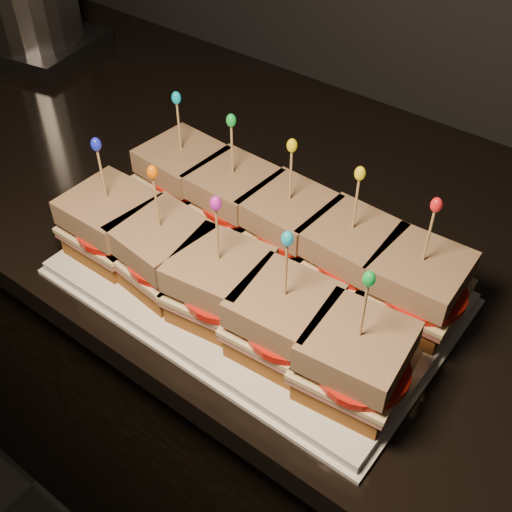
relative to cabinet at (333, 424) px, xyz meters
The scene contains 75 objects.
cabinet is the anchor object (origin of this frame).
granite_slab 0.44m from the cabinet, 90.00° to the left, with size 2.31×0.68×0.04m, color black.
platter 0.50m from the cabinet, 106.61° to the right, with size 0.46×0.28×0.02m, color white.
platter_rim 0.50m from the cabinet, 106.61° to the right, with size 0.47×0.30×0.01m, color white.
sandwich_0_bread_bot 0.55m from the cabinet, 155.71° to the right, with size 0.09×0.09×0.03m, color brown.
sandwich_0_ham 0.57m from the cabinet, 155.71° to the right, with size 0.10×0.10×0.01m, color #C66B5E.
sandwich_0_cheese 0.57m from the cabinet, 155.71° to the right, with size 0.11×0.10×0.01m, color beige.
sandwich_0_tomato 0.58m from the cabinet, 153.20° to the right, with size 0.09×0.09×0.01m, color red.
sandwich_0_bread_top 0.60m from the cabinet, 155.71° to the right, with size 0.10×0.10×0.03m, color #50230A.
sandwich_0_pick 0.64m from the cabinet, 155.71° to the right, with size 0.00×0.00×0.09m, color tan.
sandwich_0_frill 0.68m from the cabinet, 155.71° to the right, with size 0.01×0.01×0.02m, color #05A9C1.
sandwich_1_bread_bot 0.52m from the cabinet, 143.54° to the right, with size 0.09×0.09×0.03m, color brown.
sandwich_1_ham 0.54m from the cabinet, 143.54° to the right, with size 0.10×0.10×0.01m, color #C66B5E.
sandwich_1_cheese 0.55m from the cabinet, 143.54° to the right, with size 0.11×0.10×0.01m, color beige.
sandwich_1_tomato 0.55m from the cabinet, 139.39° to the right, with size 0.09×0.09×0.01m, color red.
sandwich_1_bread_top 0.57m from the cabinet, 143.54° to the right, with size 0.10×0.10×0.03m, color #50230A.
sandwich_1_pick 0.62m from the cabinet, 143.54° to the right, with size 0.00×0.00×0.09m, color tan.
sandwich_1_frill 0.66m from the cabinet, 143.54° to the right, with size 0.01×0.01×0.02m, color green.
sandwich_2_bread_bot 0.51m from the cabinet, 116.18° to the right, with size 0.09×0.09×0.03m, color brown.
sandwich_2_ham 0.52m from the cabinet, 116.18° to the right, with size 0.10×0.10×0.01m, color #C66B5E.
sandwich_2_cheese 0.53m from the cabinet, 116.18° to the right, with size 0.11×0.10×0.01m, color beige.
sandwich_2_tomato 0.54m from the cabinet, 109.42° to the right, with size 0.09×0.09×0.01m, color red.
sandwich_2_bread_top 0.56m from the cabinet, 116.18° to the right, with size 0.10×0.10×0.03m, color #50230A.
sandwich_2_pick 0.60m from the cabinet, 116.18° to the right, with size 0.00×0.00×0.09m, color tan.
sandwich_2_frill 0.65m from the cabinet, 116.18° to the right, with size 0.01×0.01×0.02m, color yellow.
sandwich_3_bread_bot 0.51m from the cabinet, 69.68° to the right, with size 0.09×0.09×0.03m, color brown.
sandwich_3_ham 0.52m from the cabinet, 69.68° to the right, with size 0.10×0.10×0.01m, color #C66B5E.
sandwich_3_cheese 0.53m from the cabinet, 69.68° to the right, with size 0.11×0.10×0.01m, color beige.
sandwich_3_tomato 0.54m from the cabinet, 65.24° to the right, with size 0.09×0.09×0.01m, color red.
sandwich_3_bread_top 0.56m from the cabinet, 69.68° to the right, with size 0.10×0.10×0.03m, color #50230A.
sandwich_3_pick 0.60m from the cabinet, 69.68° to the right, with size 0.00×0.00×0.09m, color tan.
sandwich_3_frill 0.65m from the cabinet, 69.68° to the right, with size 0.01×0.01×0.02m, color yellow.
sandwich_4_bread_bot 0.52m from the cabinet, 39.06° to the right, with size 0.09×0.09×0.03m, color brown.
sandwich_4_ham 0.54m from the cabinet, 39.06° to the right, with size 0.10×0.10×0.01m, color #C66B5E.
sandwich_4_cheese 0.54m from the cabinet, 39.06° to the right, with size 0.11×0.10×0.01m, color beige.
sandwich_4_tomato 0.55m from the cabinet, 38.11° to the right, with size 0.09×0.09×0.01m, color red.
sandwich_4_bread_top 0.57m from the cabinet, 39.06° to the right, with size 0.10×0.10×0.03m, color #50230A.
sandwich_4_pick 0.61m from the cabinet, 39.06° to the right, with size 0.00×0.00×0.09m, color tan.
sandwich_4_frill 0.66m from the cabinet, 39.06° to the right, with size 0.01×0.01×0.02m, color red.
sandwich_5_bread_bot 0.59m from the cabinet, 133.97° to the right, with size 0.09×0.09×0.03m, color brown.
sandwich_5_ham 0.61m from the cabinet, 133.97° to the right, with size 0.10×0.10×0.01m, color #C66B5E.
sandwich_5_cheese 0.61m from the cabinet, 133.97° to the right, with size 0.11×0.10×0.01m, color beige.
sandwich_5_tomato 0.62m from the cabinet, 131.68° to the right, with size 0.09×0.09×0.01m, color red.
sandwich_5_bread_top 0.64m from the cabinet, 133.97° to the right, with size 0.10×0.10×0.03m, color #50230A.
sandwich_5_pick 0.68m from the cabinet, 133.97° to the right, with size 0.00×0.00×0.09m, color tan.
sandwich_5_frill 0.72m from the cabinet, 133.97° to the right, with size 0.01×0.01×0.02m, color #1823DF.
sandwich_6_bread_bot 0.56m from the cabinet, 120.52° to the right, with size 0.09×0.09×0.03m, color brown.
sandwich_6_ham 0.58m from the cabinet, 120.52° to the right, with size 0.10×0.10×0.01m, color #C66B5E.
sandwich_6_cheese 0.58m from the cabinet, 120.52° to the right, with size 0.11×0.10×0.01m, color beige.
sandwich_6_tomato 0.59m from the cabinet, 117.67° to the right, with size 0.09×0.09×0.01m, color red.
sandwich_6_bread_top 0.61m from the cabinet, 120.52° to the right, with size 0.10×0.10×0.03m, color #50230A.
sandwich_6_pick 0.65m from the cabinet, 120.52° to the right, with size 0.00×0.00×0.09m, color tan.
sandwich_6_frill 0.69m from the cabinet, 120.52° to the right, with size 0.01×0.01×0.02m, color #F86904.
sandwich_7_bread_bot 0.55m from the cabinet, 102.08° to the right, with size 0.09×0.09×0.03m, color brown.
sandwich_7_ham 0.56m from the cabinet, 102.08° to the right, with size 0.10×0.10×0.01m, color #C66B5E.
sandwich_7_cheese 0.57m from the cabinet, 102.08° to the right, with size 0.11×0.10×0.01m, color beige.
sandwich_7_tomato 0.58m from the cabinet, 99.01° to the right, with size 0.09×0.09×0.01m, color red.
sandwich_7_bread_top 0.60m from the cabinet, 102.08° to the right, with size 0.10×0.10×0.03m, color #50230A.
sandwich_7_pick 0.64m from the cabinet, 102.08° to the right, with size 0.00×0.00×0.09m, color tan.
sandwich_7_frill 0.68m from the cabinet, 102.08° to the right, with size 0.01×0.01×0.02m, color #C11EBA.
sandwich_8_bread_bot 0.55m from the cabinet, 80.84° to the right, with size 0.09×0.09×0.03m, color brown.
sandwich_8_ham 0.56m from the cabinet, 80.84° to the right, with size 0.10×0.10×0.01m, color #C66B5E.
sandwich_8_cheese 0.57m from the cabinet, 80.84° to the right, with size 0.11×0.10×0.01m, color beige.
sandwich_8_tomato 0.58m from the cabinet, 78.28° to the right, with size 0.09×0.09×0.01m, color red.
sandwich_8_bread_top 0.60m from the cabinet, 80.84° to the right, with size 0.10×0.10×0.03m, color #50230A.
sandwich_8_pick 0.64m from the cabinet, 80.84° to the right, with size 0.00×0.00×0.09m, color tan.
sandwich_8_frill 0.68m from the cabinet, 80.84° to the right, with size 0.01×0.01×0.02m, color #16A4C5.
sandwich_9_bread_bot 0.56m from the cabinet, 61.78° to the right, with size 0.09×0.09×0.03m, color brown.
sandwich_9_ham 0.58m from the cabinet, 61.78° to the right, with size 0.10×0.10×0.01m, color #C66B5E.
sandwich_9_cheese 0.58m from the cabinet, 61.78° to the right, with size 0.11×0.10×0.01m, color beige.
sandwich_9_tomato 0.59m from the cabinet, 60.17° to the right, with size 0.09×0.09×0.01m, color red.
sandwich_9_bread_top 0.61m from the cabinet, 61.78° to the right, with size 0.10×0.10×0.03m, color #50230A.
sandwich_9_pick 0.65m from the cabinet, 61.78° to the right, with size 0.00×0.00×0.09m, color tan.
sandwich_9_frill 0.69m from the cabinet, 61.78° to the right, with size 0.01×0.01×0.02m, color green.
appliance_base 0.94m from the cabinet, behind, with size 0.24×0.20×0.03m, color #262628.
Camera 1 is at (0.00, 1.06, 1.46)m, focal length 45.00 mm.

